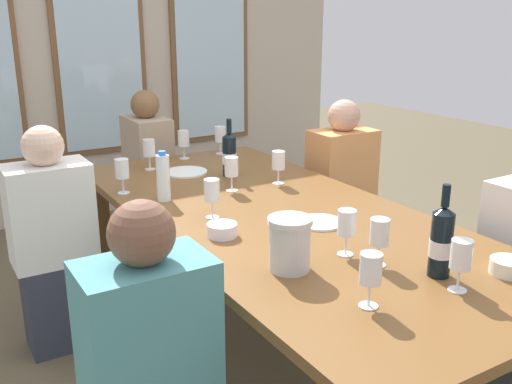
{
  "coord_description": "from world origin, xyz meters",
  "views": [
    {
      "loc": [
        -1.34,
        -2.02,
        1.6
      ],
      "look_at": [
        0.0,
        0.19,
        0.79
      ],
      "focal_mm": 40.67,
      "sensor_mm": 36.0,
      "label": 1
    }
  ],
  "objects_px": {
    "metal_pitcher": "(290,244)",
    "wine_glass_2": "(220,135)",
    "wine_glass_1": "(278,162)",
    "seated_person_2": "(54,246)",
    "wine_glass_4": "(461,257)",
    "white_plate_0": "(186,172)",
    "wine_glass_9": "(371,270)",
    "wine_glass_7": "(122,170)",
    "tasting_bowl_1": "(222,230)",
    "tasting_bowl_0": "(508,267)",
    "wine_glass_10": "(232,168)",
    "wine_glass_0": "(149,149)",
    "white_plate_1": "(320,222)",
    "wine_glass_5": "(212,191)",
    "wine_glass_6": "(347,224)",
    "seated_person_4": "(149,176)",
    "dining_table": "(278,227)",
    "water_bottle": "(163,177)",
    "wine_bottle_2": "(229,154)",
    "wine_glass_8": "(379,233)",
    "wine_bottle_0": "(441,241)",
    "wine_glass_3": "(184,139)",
    "seated_person_3": "(340,196)"
  },
  "relations": [
    {
      "from": "seated_person_4",
      "to": "wine_bottle_0",
      "type": "bearing_deg",
      "value": -87.14
    },
    {
      "from": "wine_glass_6",
      "to": "wine_glass_8",
      "type": "relative_size",
      "value": 1.0
    },
    {
      "from": "white_plate_1",
      "to": "seated_person_2",
      "type": "bearing_deg",
      "value": 136.88
    },
    {
      "from": "wine_glass_9",
      "to": "wine_glass_7",
      "type": "bearing_deg",
      "value": 99.78
    },
    {
      "from": "water_bottle",
      "to": "wine_glass_1",
      "type": "height_order",
      "value": "water_bottle"
    },
    {
      "from": "tasting_bowl_0",
      "to": "wine_glass_10",
      "type": "bearing_deg",
      "value": 104.56
    },
    {
      "from": "tasting_bowl_1",
      "to": "seated_person_2",
      "type": "relative_size",
      "value": 0.11
    },
    {
      "from": "wine_glass_10",
      "to": "water_bottle",
      "type": "bearing_deg",
      "value": 174.02
    },
    {
      "from": "wine_bottle_0",
      "to": "wine_glass_7",
      "type": "bearing_deg",
      "value": 112.67
    },
    {
      "from": "wine_glass_4",
      "to": "white_plate_0",
      "type": "bearing_deg",
      "value": 94.96
    },
    {
      "from": "wine_glass_5",
      "to": "seated_person_2",
      "type": "distance_m",
      "value": 0.87
    },
    {
      "from": "wine_glass_1",
      "to": "seated_person_3",
      "type": "height_order",
      "value": "seated_person_3"
    },
    {
      "from": "white_plate_1",
      "to": "wine_glass_0",
      "type": "bearing_deg",
      "value": 103.67
    },
    {
      "from": "tasting_bowl_1",
      "to": "water_bottle",
      "type": "relative_size",
      "value": 0.51
    },
    {
      "from": "wine_glass_6",
      "to": "water_bottle",
      "type": "bearing_deg",
      "value": 108.73
    },
    {
      "from": "wine_glass_0",
      "to": "white_plate_1",
      "type": "bearing_deg",
      "value": -76.33
    },
    {
      "from": "tasting_bowl_0",
      "to": "seated_person_2",
      "type": "bearing_deg",
      "value": 126.38
    },
    {
      "from": "wine_glass_0",
      "to": "wine_glass_1",
      "type": "xyz_separation_m",
      "value": [
        0.47,
        -0.62,
        -0.0
      ]
    },
    {
      "from": "white_plate_0",
      "to": "wine_glass_4",
      "type": "xyz_separation_m",
      "value": [
        0.15,
        -1.76,
        0.11
      ]
    },
    {
      "from": "metal_pitcher",
      "to": "wine_glass_2",
      "type": "bearing_deg",
      "value": 70.1
    },
    {
      "from": "wine_glass_10",
      "to": "wine_glass_4",
      "type": "bearing_deg",
      "value": -85.75
    },
    {
      "from": "dining_table",
      "to": "wine_bottle_2",
      "type": "distance_m",
      "value": 0.7
    },
    {
      "from": "tasting_bowl_1",
      "to": "wine_glass_4",
      "type": "relative_size",
      "value": 0.7
    },
    {
      "from": "wine_bottle_2",
      "to": "seated_person_2",
      "type": "xyz_separation_m",
      "value": [
        -0.96,
        0.01,
        -0.33
      ]
    },
    {
      "from": "white_plate_1",
      "to": "metal_pitcher",
      "type": "height_order",
      "value": "metal_pitcher"
    },
    {
      "from": "wine_glass_1",
      "to": "seated_person_2",
      "type": "distance_m",
      "value": 1.18
    },
    {
      "from": "wine_glass_6",
      "to": "seated_person_2",
      "type": "relative_size",
      "value": 0.16
    },
    {
      "from": "wine_glass_2",
      "to": "wine_glass_3",
      "type": "bearing_deg",
      "value": 179.57
    },
    {
      "from": "tasting_bowl_0",
      "to": "wine_glass_10",
      "type": "relative_size",
      "value": 0.7
    },
    {
      "from": "water_bottle",
      "to": "wine_glass_6",
      "type": "distance_m",
      "value": 1.0
    },
    {
      "from": "tasting_bowl_1",
      "to": "seated_person_2",
      "type": "distance_m",
      "value": 0.96
    },
    {
      "from": "white_plate_1",
      "to": "dining_table",
      "type": "bearing_deg",
      "value": 113.23
    },
    {
      "from": "wine_bottle_2",
      "to": "tasting_bowl_0",
      "type": "height_order",
      "value": "wine_bottle_2"
    },
    {
      "from": "metal_pitcher",
      "to": "seated_person_2",
      "type": "bearing_deg",
      "value": 115.28
    },
    {
      "from": "water_bottle",
      "to": "wine_glass_10",
      "type": "bearing_deg",
      "value": -5.98
    },
    {
      "from": "wine_glass_0",
      "to": "wine_glass_7",
      "type": "height_order",
      "value": "same"
    },
    {
      "from": "wine_glass_5",
      "to": "wine_glass_10",
      "type": "height_order",
      "value": "same"
    },
    {
      "from": "wine_bottle_0",
      "to": "wine_glass_4",
      "type": "bearing_deg",
      "value": -107.04
    },
    {
      "from": "white_plate_1",
      "to": "wine_glass_7",
      "type": "distance_m",
      "value": 1.02
    },
    {
      "from": "white_plate_1",
      "to": "water_bottle",
      "type": "xyz_separation_m",
      "value": [
        -0.44,
        0.64,
        0.11
      ]
    },
    {
      "from": "tasting_bowl_0",
      "to": "seated_person_2",
      "type": "xyz_separation_m",
      "value": [
        -1.17,
        1.59,
        -0.24
      ]
    },
    {
      "from": "tasting_bowl_1",
      "to": "wine_glass_3",
      "type": "distance_m",
      "value": 1.32
    },
    {
      "from": "metal_pitcher",
      "to": "dining_table",
      "type": "bearing_deg",
      "value": 60.52
    },
    {
      "from": "wine_glass_2",
      "to": "wine_glass_10",
      "type": "xyz_separation_m",
      "value": [
        -0.32,
        -0.73,
        0.0
      ]
    },
    {
      "from": "metal_pitcher",
      "to": "tasting_bowl_1",
      "type": "relative_size",
      "value": 1.55
    },
    {
      "from": "wine_glass_1",
      "to": "wine_glass_3",
      "type": "height_order",
      "value": "same"
    },
    {
      "from": "tasting_bowl_0",
      "to": "wine_glass_7",
      "type": "xyz_separation_m",
      "value": [
        -0.82,
        1.57,
        0.09
      ]
    },
    {
      "from": "white_plate_1",
      "to": "water_bottle",
      "type": "relative_size",
      "value": 0.84
    },
    {
      "from": "wine_glass_6",
      "to": "seated_person_4",
      "type": "bearing_deg",
      "value": 89.0
    },
    {
      "from": "seated_person_4",
      "to": "wine_glass_3",
      "type": "bearing_deg",
      "value": -82.27
    }
  ]
}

